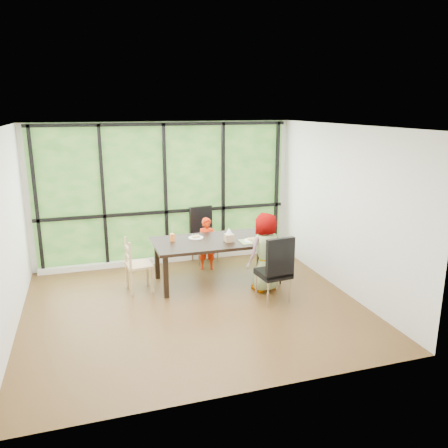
% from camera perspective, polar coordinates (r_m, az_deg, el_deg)
% --- Properties ---
extents(ground, '(5.00, 5.00, 0.00)m').
position_cam_1_polar(ground, '(7.02, -3.83, -10.37)').
color(ground, black).
rests_on(ground, ground).
extents(back_wall, '(5.00, 0.00, 5.00)m').
position_cam_1_polar(back_wall, '(8.72, -7.48, 3.87)').
color(back_wall, silver).
rests_on(back_wall, ground).
extents(foliage_backdrop, '(4.80, 0.02, 2.65)m').
position_cam_1_polar(foliage_backdrop, '(8.70, -7.46, 3.85)').
color(foliage_backdrop, '#254E1E').
rests_on(foliage_backdrop, back_wall).
extents(window_mullions, '(4.80, 0.06, 2.65)m').
position_cam_1_polar(window_mullions, '(8.66, -7.41, 3.80)').
color(window_mullions, black).
rests_on(window_mullions, back_wall).
extents(window_sill, '(4.80, 0.12, 0.10)m').
position_cam_1_polar(window_sill, '(8.96, -7.09, -4.44)').
color(window_sill, silver).
rests_on(window_sill, ground).
extents(dining_table, '(2.18, 1.15, 0.75)m').
position_cam_1_polar(dining_table, '(7.83, -0.92, -4.66)').
color(dining_table, black).
rests_on(dining_table, ground).
extents(chair_window_leather, '(0.51, 0.51, 1.08)m').
position_cam_1_polar(chair_window_leather, '(8.73, -2.47, -1.48)').
color(chair_window_leather, black).
rests_on(chair_window_leather, ground).
extents(chair_interior_leather, '(0.50, 0.50, 1.08)m').
position_cam_1_polar(chair_interior_leather, '(7.03, 6.28, -5.63)').
color(chair_interior_leather, black).
rests_on(chair_interior_leather, ground).
extents(chair_end_beech, '(0.44, 0.46, 0.90)m').
position_cam_1_polar(chair_end_beech, '(7.54, -10.72, -5.10)').
color(chair_end_beech, tan).
rests_on(chair_end_beech, ground).
extents(child_toddler, '(0.40, 0.31, 0.99)m').
position_cam_1_polar(child_toddler, '(8.38, -2.17, -2.51)').
color(child_toddler, red).
rests_on(child_toddler, ground).
extents(child_older, '(0.73, 0.58, 1.31)m').
position_cam_1_polar(child_older, '(7.40, 5.11, -3.57)').
color(child_older, slate).
rests_on(child_older, ground).
extents(placemat, '(0.41, 0.30, 0.01)m').
position_cam_1_polar(placemat, '(7.65, 3.55, -2.18)').
color(placemat, tan).
rests_on(placemat, dining_table).
extents(plate_far, '(0.26, 0.26, 0.02)m').
position_cam_1_polar(plate_far, '(7.83, -3.59, -1.75)').
color(plate_far, white).
rests_on(plate_far, dining_table).
extents(plate_near, '(0.27, 0.27, 0.02)m').
position_cam_1_polar(plate_near, '(7.66, 3.55, -2.12)').
color(plate_near, white).
rests_on(plate_near, dining_table).
extents(orange_cup, '(0.08, 0.08, 0.13)m').
position_cam_1_polar(orange_cup, '(7.69, -6.57, -1.69)').
color(orange_cup, orange).
rests_on(orange_cup, dining_table).
extents(green_cup, '(0.09, 0.09, 0.14)m').
position_cam_1_polar(green_cup, '(7.69, 5.91, -1.61)').
color(green_cup, green).
rests_on(green_cup, dining_table).
extents(tissue_box, '(0.15, 0.15, 0.13)m').
position_cam_1_polar(tissue_box, '(7.61, 0.64, -1.75)').
color(tissue_box, tan).
rests_on(tissue_box, dining_table).
extents(crepe_rolls_far, '(0.15, 0.12, 0.04)m').
position_cam_1_polar(crepe_rolls_far, '(7.82, -3.59, -1.56)').
color(crepe_rolls_far, tan).
rests_on(crepe_rolls_far, plate_far).
extents(crepe_rolls_near, '(0.15, 0.12, 0.04)m').
position_cam_1_polar(crepe_rolls_near, '(7.65, 3.55, -1.93)').
color(crepe_rolls_near, tan).
rests_on(crepe_rolls_near, plate_near).
extents(straw_white, '(0.01, 0.04, 0.20)m').
position_cam_1_polar(straw_white, '(7.66, -6.59, -0.95)').
color(straw_white, white).
rests_on(straw_white, orange_cup).
extents(straw_pink, '(0.01, 0.04, 0.20)m').
position_cam_1_polar(straw_pink, '(7.66, 5.93, -0.83)').
color(straw_pink, pink).
rests_on(straw_pink, green_cup).
extents(tissue, '(0.12, 0.12, 0.11)m').
position_cam_1_polar(tissue, '(7.58, 0.65, -0.90)').
color(tissue, white).
rests_on(tissue, tissue_box).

